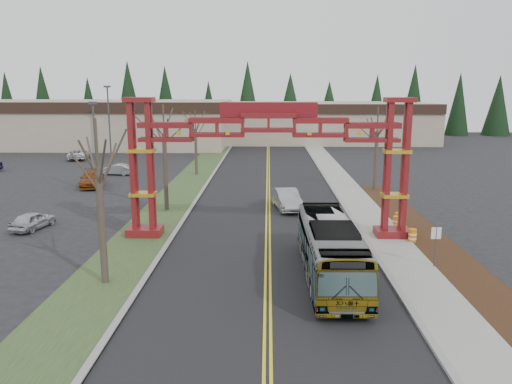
{
  "coord_description": "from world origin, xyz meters",
  "views": [
    {
      "loc": [
        -0.01,
        -13.04,
        9.37
      ],
      "look_at": [
        -0.69,
        14.61,
        3.67
      ],
      "focal_mm": 35.0,
      "sensor_mm": 36.0,
      "label": 1
    }
  ],
  "objects_px": {
    "bare_tree_right_far": "(377,132)",
    "bare_tree_median_near": "(98,168)",
    "bare_tree_median_far": "(195,129)",
    "barrel_north": "(399,219)",
    "parked_car_far_a": "(117,169)",
    "street_sign": "(436,239)",
    "gateway_arch": "(268,145)",
    "light_pole_near": "(95,141)",
    "parked_car_mid_a": "(92,179)",
    "barrel_mid": "(396,223)",
    "parked_car_far_b": "(80,154)",
    "parked_car_near_a": "(33,220)",
    "transit_bus": "(330,250)",
    "silver_sedan": "(287,199)",
    "bare_tree_median_mid": "(164,134)",
    "light_pole_far": "(109,116)",
    "retail_building_east": "(322,122)",
    "retail_building_west": "(93,123)",
    "barrel_south": "(412,236)"
  },
  "relations": [
    {
      "from": "transit_bus",
      "to": "barrel_north",
      "type": "relative_size",
      "value": 11.23
    },
    {
      "from": "light_pole_near",
      "to": "barrel_south",
      "type": "xyz_separation_m",
      "value": [
        24.49,
        -14.41,
        -4.35
      ]
    },
    {
      "from": "bare_tree_median_far",
      "to": "bare_tree_median_mid",
      "type": "bearing_deg",
      "value": -90.0
    },
    {
      "from": "silver_sedan",
      "to": "light_pole_far",
      "type": "xyz_separation_m",
      "value": [
        -23.83,
        31.1,
        4.92
      ]
    },
    {
      "from": "gateway_arch",
      "to": "parked_car_far_b",
      "type": "height_order",
      "value": "gateway_arch"
    },
    {
      "from": "bare_tree_right_far",
      "to": "bare_tree_median_near",
      "type": "bearing_deg",
      "value": -127.71
    },
    {
      "from": "parked_car_far_b",
      "to": "street_sign",
      "type": "xyz_separation_m",
      "value": [
        34.56,
        -41.56,
        0.92
      ]
    },
    {
      "from": "silver_sedan",
      "to": "parked_car_far_b",
      "type": "xyz_separation_m",
      "value": [
        -27.23,
        28.19,
        -0.07
      ]
    },
    {
      "from": "retail_building_east",
      "to": "parked_car_near_a",
      "type": "height_order",
      "value": "retail_building_east"
    },
    {
      "from": "gateway_arch",
      "to": "bare_tree_median_near",
      "type": "relative_size",
      "value": 2.25
    },
    {
      "from": "gateway_arch",
      "to": "retail_building_west",
      "type": "xyz_separation_m",
      "value": [
        -30.0,
        53.96,
        -2.22
      ]
    },
    {
      "from": "retail_building_east",
      "to": "parked_car_mid_a",
      "type": "bearing_deg",
      "value": -121.13
    },
    {
      "from": "transit_bus",
      "to": "parked_car_mid_a",
      "type": "relative_size",
      "value": 2.07
    },
    {
      "from": "bare_tree_median_far",
      "to": "light_pole_near",
      "type": "height_order",
      "value": "light_pole_near"
    },
    {
      "from": "bare_tree_median_near",
      "to": "light_pole_near",
      "type": "xyz_separation_m",
      "value": [
        -7.54,
        21.35,
        -0.94
      ]
    },
    {
      "from": "street_sign",
      "to": "parked_car_near_a",
      "type": "bearing_deg",
      "value": 164.02
    },
    {
      "from": "parked_car_mid_a",
      "to": "parked_car_far_b",
      "type": "bearing_deg",
      "value": 98.81
    },
    {
      "from": "bare_tree_right_far",
      "to": "light_pole_near",
      "type": "xyz_separation_m",
      "value": [
        -25.54,
        -1.93,
        -0.76
      ]
    },
    {
      "from": "gateway_arch",
      "to": "parked_car_mid_a",
      "type": "bearing_deg",
      "value": 136.03
    },
    {
      "from": "gateway_arch",
      "to": "parked_car_mid_a",
      "type": "relative_size",
      "value": 3.54
    },
    {
      "from": "parked_car_far_b",
      "to": "light_pole_near",
      "type": "relative_size",
      "value": 0.63
    },
    {
      "from": "transit_bus",
      "to": "parked_car_far_b",
      "type": "height_order",
      "value": "transit_bus"
    },
    {
      "from": "retail_building_east",
      "to": "silver_sedan",
      "type": "height_order",
      "value": "retail_building_east"
    },
    {
      "from": "parked_car_mid_a",
      "to": "barrel_mid",
      "type": "bearing_deg",
      "value": -44.3
    },
    {
      "from": "bare_tree_median_mid",
      "to": "bare_tree_median_far",
      "type": "xyz_separation_m",
      "value": [
        0.0,
        16.62,
        -0.91
      ]
    },
    {
      "from": "gateway_arch",
      "to": "silver_sedan",
      "type": "distance_m",
      "value": 9.42
    },
    {
      "from": "retail_building_east",
      "to": "parked_car_near_a",
      "type": "bearing_deg",
      "value": -113.32
    },
    {
      "from": "bare_tree_median_far",
      "to": "barrel_mid",
      "type": "relative_size",
      "value": 7.7
    },
    {
      "from": "light_pole_near",
      "to": "bare_tree_median_near",
      "type": "bearing_deg",
      "value": -70.54
    },
    {
      "from": "retail_building_west",
      "to": "parked_car_mid_a",
      "type": "height_order",
      "value": "retail_building_west"
    },
    {
      "from": "parked_car_far_a",
      "to": "street_sign",
      "type": "distance_m",
      "value": 38.96
    },
    {
      "from": "bare_tree_median_far",
      "to": "light_pole_near",
      "type": "distance_m",
      "value": 12.85
    },
    {
      "from": "retail_building_west",
      "to": "retail_building_east",
      "type": "bearing_deg",
      "value": 11.31
    },
    {
      "from": "retail_building_west",
      "to": "bare_tree_right_far",
      "type": "bearing_deg",
      "value": -44.11
    },
    {
      "from": "bare_tree_median_mid",
      "to": "street_sign",
      "type": "xyz_separation_m",
      "value": [
        16.83,
        -12.69,
        -4.35
      ]
    },
    {
      "from": "parked_car_near_a",
      "to": "barrel_mid",
      "type": "xyz_separation_m",
      "value": [
        24.81,
        0.5,
        -0.15
      ]
    },
    {
      "from": "bare_tree_median_near",
      "to": "light_pole_near",
      "type": "relative_size",
      "value": 0.97
    },
    {
      "from": "bare_tree_right_far",
      "to": "parked_car_far_a",
      "type": "bearing_deg",
      "value": 162.72
    },
    {
      "from": "bare_tree_median_far",
      "to": "barrel_north",
      "type": "distance_m",
      "value": 27.29
    },
    {
      "from": "gateway_arch",
      "to": "retail_building_west",
      "type": "relative_size",
      "value": 0.4
    },
    {
      "from": "bare_tree_median_near",
      "to": "parked_car_far_b",
      "type": "bearing_deg",
      "value": 111.95
    },
    {
      "from": "parked_car_far_a",
      "to": "barrel_south",
      "type": "distance_m",
      "value": 35.78
    },
    {
      "from": "parked_car_far_a",
      "to": "street_sign",
      "type": "bearing_deg",
      "value": 51.2
    },
    {
      "from": "light_pole_far",
      "to": "bare_tree_median_mid",
      "type": "bearing_deg",
      "value": -65.73
    },
    {
      "from": "parked_car_near_a",
      "to": "barrel_north",
      "type": "height_order",
      "value": "parked_car_near_a"
    },
    {
      "from": "gateway_arch",
      "to": "light_pole_near",
      "type": "xyz_separation_m",
      "value": [
        -15.54,
        13.26,
        -1.17
      ]
    },
    {
      "from": "bare_tree_median_mid",
      "to": "gateway_arch",
      "type": "bearing_deg",
      "value": -41.33
    },
    {
      "from": "parked_car_near_a",
      "to": "transit_bus",
      "type": "bearing_deg",
      "value": 167.71
    },
    {
      "from": "bare_tree_median_mid",
      "to": "street_sign",
      "type": "bearing_deg",
      "value": -37.0
    },
    {
      "from": "gateway_arch",
      "to": "light_pole_far",
      "type": "relative_size",
      "value": 1.84
    }
  ]
}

